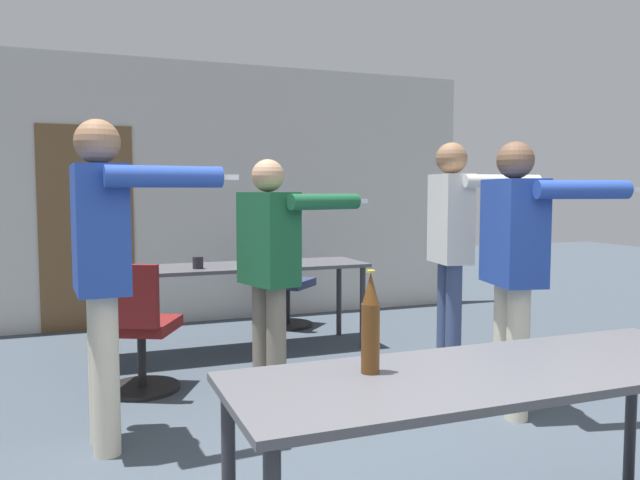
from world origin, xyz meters
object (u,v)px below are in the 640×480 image
Objects in this scene: person_near_casual at (270,257)px; person_right_polo at (452,233)px; beer_bottle at (370,325)px; drink_cup at (198,263)px; office_chair_near_pushed at (284,287)px; person_center_tall at (103,253)px; office_chair_mid_tucked at (137,332)px; person_far_watching at (515,253)px.

person_right_polo reaches higher than person_near_casual.
drink_cup is (-0.04, 3.19, -0.12)m from beer_bottle.
beer_bottle is 3.19m from drink_cup.
drink_cup is at bearing -94.96° from office_chair_near_pushed.
person_center_tall is 1.93× the size of office_chair_mid_tucked.
person_far_watching is 2.56m from office_chair_mid_tucked.
person_right_polo reaches higher than office_chair_mid_tucked.
person_near_casual is 2.27m from office_chair_near_pushed.
drink_cup is (-0.28, 1.17, -0.15)m from person_near_casual.
person_far_watching is at bearing 37.44° from beer_bottle.
person_center_tall is 1.01× the size of person_right_polo.
office_chair_near_pushed is 4.23m from beer_bottle.
person_near_casual is 1.16m from person_center_tall.
office_chair_mid_tucked is 2.28m from office_chair_near_pushed.
person_far_watching is (1.33, -0.82, 0.06)m from person_near_casual.
office_chair_mid_tucked reaches higher than office_chair_near_pushed.
office_chair_mid_tucked is at bearing -107.06° from person_far_watching.
drink_cup is (-1.61, 1.99, -0.21)m from person_far_watching.
person_center_tall reaches higher than beer_bottle.
person_near_casual is 4.41× the size of beer_bottle.
person_near_casual is 0.95× the size of person_far_watching.
person_far_watching is at bearing -34.89° from office_chair_near_pushed.
person_right_polo is at bearing 17.62° from office_chair_mid_tucked.
person_far_watching is at bearing -3.95° from office_chair_mid_tucked.
person_near_casual is 1.21m from drink_cup.
person_center_tall reaches higher than person_far_watching.
office_chair_mid_tucked is 2.53× the size of beer_bottle.
person_near_casual is 1.47m from person_right_polo.
person_right_polo is 2.70m from beer_bottle.
office_chair_near_pushed is (1.81, 2.52, -0.65)m from person_center_tall.
person_far_watching is at bearing -51.13° from drink_cup.
person_right_polo is at bearing 98.18° from person_center_tall.
office_chair_mid_tucked is (-2.29, 0.34, -0.65)m from person_right_polo.
office_chair_mid_tucked is 1.00m from drink_cup.
person_center_tall is at bearing -78.61° from office_chair_mid_tucked.
person_center_tall is 3.17m from office_chair_near_pushed.
office_chair_near_pushed is at bearing 41.20° from drink_cup.
person_center_tall is 1.82m from drink_cup.
person_far_watching is 3.01m from office_chair_near_pushed.
person_center_tall is 17.87× the size of drink_cup.
person_center_tall reaches higher than person_right_polo.
person_right_polo is 4.84× the size of beer_bottle.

